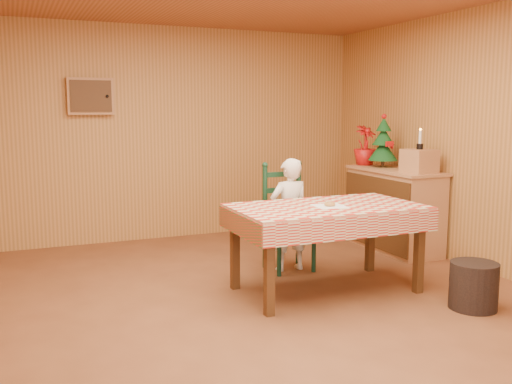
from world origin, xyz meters
TOP-DOWN VIEW (x-y plane):
  - ground at (0.00, 0.00)m, footprint 6.00×6.00m
  - cabin_walls at (-0.00, 0.53)m, footprint 5.10×6.05m
  - dining_table at (0.74, 0.34)m, footprint 1.66×0.96m
  - ladder_chair at (0.74, 1.13)m, footprint 0.44×0.40m
  - seated_child at (0.74, 1.07)m, footprint 0.41×0.27m
  - napkin at (0.74, 0.29)m, footprint 0.28×0.28m
  - donut at (0.74, 0.29)m, footprint 0.12×0.12m
  - shelf_unit at (2.21, 1.36)m, footprint 0.54×1.24m
  - crate at (2.22, 0.96)m, footprint 0.33×0.33m
  - christmas_tree at (2.22, 1.61)m, footprint 0.34×0.34m
  - flower_arrangement at (2.17, 1.91)m, footprint 0.32×0.32m
  - candle_set at (2.22, 0.96)m, footprint 0.07×0.07m
  - storage_bin at (1.60, -0.53)m, footprint 0.43×0.43m

SIDE VIEW (x-z plane):
  - ground at x=0.00m, z-range 0.00..0.00m
  - storage_bin at x=1.60m, z-range 0.00..0.38m
  - shelf_unit at x=2.21m, z-range 0.00..0.93m
  - ladder_chair at x=0.74m, z-range -0.04..1.04m
  - seated_child at x=0.74m, z-range 0.00..1.12m
  - dining_table at x=0.74m, z-range 0.30..1.07m
  - napkin at x=0.74m, z-range 0.77..0.77m
  - donut at x=0.74m, z-range 0.77..0.81m
  - crate at x=2.22m, z-range 0.93..1.18m
  - flower_arrangement at x=2.17m, z-range 0.93..1.41m
  - christmas_tree at x=2.22m, z-range 0.90..1.52m
  - candle_set at x=2.22m, z-range 1.13..1.36m
  - cabin_walls at x=0.00m, z-range 0.50..3.15m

